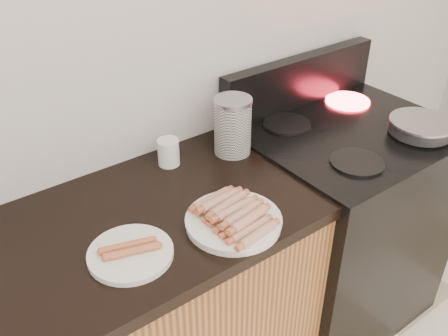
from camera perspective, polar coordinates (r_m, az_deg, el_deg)
wall_back at (r=1.55m, az=-13.14°, el=13.34°), size 4.00×0.04×2.60m
stove at (r=2.17m, az=12.76°, el=-6.34°), size 0.76×0.65×0.91m
stove_panel at (r=2.05m, az=8.69°, el=9.84°), size 0.76×0.06×0.20m
burner_near_left at (r=1.71m, az=14.98°, el=0.63°), size 0.18×0.18×0.01m
burner_near_right at (r=1.96m, az=21.37°, el=3.78°), size 0.18×0.18×0.01m
burner_far_left at (r=1.90m, az=7.20°, el=5.00°), size 0.18×0.18×0.01m
burner_far_right at (r=2.13m, az=13.94°, el=7.44°), size 0.18×0.18×0.01m
frying_pan at (r=1.94m, az=21.72°, el=4.41°), size 0.23×0.40×0.05m
main_plate at (r=1.41m, az=1.10°, el=-6.22°), size 0.32×0.32×0.02m
side_plate at (r=1.33m, az=-10.63°, el=-9.59°), size 0.23×0.23×0.02m
hotdog_pile at (r=1.39m, az=1.11°, el=-5.21°), size 0.13×0.24×0.05m
plain_sausages at (r=1.32m, az=-10.71°, el=-9.00°), size 0.14×0.09×0.02m
canister at (r=1.69m, az=1.00°, el=4.83°), size 0.13×0.13×0.20m
mug at (r=1.66m, az=-6.36°, el=1.81°), size 0.09×0.09×0.09m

